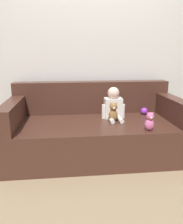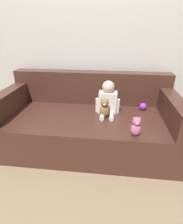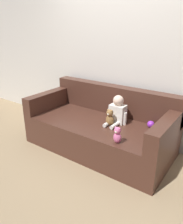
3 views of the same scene
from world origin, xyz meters
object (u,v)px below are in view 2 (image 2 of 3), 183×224
(plush_toy_side, at_px, (136,127))
(teddy_bear_brown, at_px, (104,108))
(person_baby, at_px, (108,100))
(toy_ball, at_px, (143,106))
(couch, at_px, (88,122))

(plush_toy_side, bearing_deg, teddy_bear_brown, 131.76)
(person_baby, relative_size, toy_ball, 4.19)
(person_baby, height_order, toy_ball, person_baby)
(person_baby, bearing_deg, teddy_bear_brown, -101.89)
(plush_toy_side, height_order, toy_ball, plush_toy_side)
(couch, bearing_deg, teddy_bear_brown, -24.98)
(person_baby, height_order, plush_toy_side, person_baby)
(toy_ball, bearing_deg, person_baby, -165.24)
(couch, distance_m, toy_ball, 0.72)
(person_baby, xyz_separation_m, plush_toy_side, (0.28, -0.50, -0.06))
(person_baby, distance_m, toy_ball, 0.47)
(plush_toy_side, relative_size, toy_ball, 2.15)
(couch, distance_m, teddy_bear_brown, 0.33)
(teddy_bear_brown, bearing_deg, couch, 155.02)
(person_baby, distance_m, teddy_bear_brown, 0.16)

